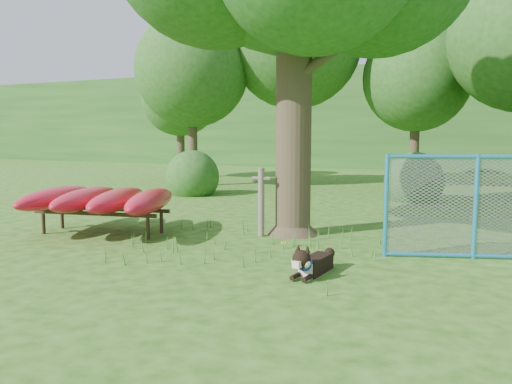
% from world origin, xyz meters
% --- Properties ---
extents(ground, '(80.00, 80.00, 0.00)m').
position_xyz_m(ground, '(0.00, 0.00, 0.00)').
color(ground, '#245310').
rests_on(ground, ground).
extents(wooden_post, '(0.38, 0.15, 1.37)m').
position_xyz_m(wooden_post, '(-0.09, 2.10, 0.73)').
color(wooden_post, '#655C4B').
rests_on(wooden_post, ground).
extents(kayak_rack, '(3.51, 3.14, 0.93)m').
position_xyz_m(kayak_rack, '(-3.17, 1.00, 0.71)').
color(kayak_rack, black).
rests_on(kayak_rack, ground).
extents(husky_dog, '(0.38, 1.14, 0.51)m').
position_xyz_m(husky_dog, '(1.69, -0.16, 0.18)').
color(husky_dog, black).
rests_on(husky_dog, ground).
extents(fence_section, '(2.80, 0.99, 2.85)m').
position_xyz_m(fence_section, '(3.81, 1.87, 0.86)').
color(fence_section, '#298FC3').
rests_on(fence_section, ground).
extents(wildflower_clump, '(0.10, 0.11, 0.22)m').
position_xyz_m(wildflower_clump, '(0.86, 0.87, 0.18)').
color(wildflower_clump, '#447F29').
rests_on(wildflower_clump, ground).
extents(bg_tree_a, '(4.40, 4.40, 6.70)m').
position_xyz_m(bg_tree_a, '(-6.50, 10.00, 4.48)').
color(bg_tree_a, '#3A2E1F').
rests_on(bg_tree_a, ground).
extents(bg_tree_b, '(5.20, 5.20, 8.22)m').
position_xyz_m(bg_tree_b, '(-3.00, 12.00, 5.61)').
color(bg_tree_b, '#3A2E1F').
rests_on(bg_tree_b, ground).
extents(bg_tree_c, '(4.00, 4.00, 6.12)m').
position_xyz_m(bg_tree_c, '(1.50, 13.00, 4.11)').
color(bg_tree_c, '#3A2E1F').
rests_on(bg_tree_c, ground).
extents(bg_tree_f, '(3.60, 3.60, 5.55)m').
position_xyz_m(bg_tree_f, '(-9.00, 13.00, 3.73)').
color(bg_tree_f, '#3A2E1F').
rests_on(bg_tree_f, ground).
extents(shrub_left, '(1.80, 1.80, 1.80)m').
position_xyz_m(shrub_left, '(-5.00, 7.50, 0.00)').
color(shrub_left, '#22521A').
rests_on(shrub_left, ground).
extents(shrub_mid, '(1.80, 1.80, 1.80)m').
position_xyz_m(shrub_mid, '(2.00, 9.00, 0.00)').
color(shrub_mid, '#22521A').
rests_on(shrub_mid, ground).
extents(wooded_hillside, '(80.00, 12.00, 6.00)m').
position_xyz_m(wooded_hillside, '(0.00, 28.00, 3.00)').
color(wooded_hillside, '#22521A').
rests_on(wooded_hillside, ground).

